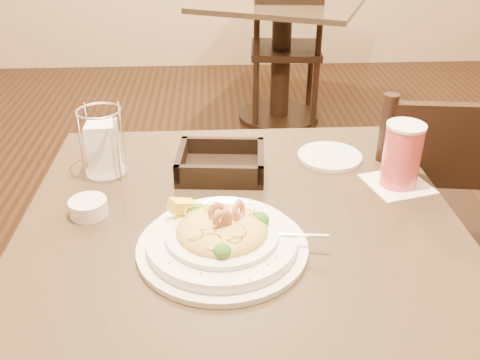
{
  "coord_description": "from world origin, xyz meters",
  "views": [
    {
      "loc": [
        -0.05,
        -0.92,
        1.37
      ],
      "look_at": [
        0.0,
        0.02,
        0.84
      ],
      "focal_mm": 40.0,
      "sensor_mm": 36.0,
      "label": 1
    }
  ],
  "objects_px": {
    "napkin_caddy": "(103,146)",
    "side_plate": "(330,156)",
    "background_table": "(282,39)",
    "pasta_bowl": "(222,237)",
    "butter_ramekin": "(88,207)",
    "dining_chair_near": "(426,221)",
    "drink_glass": "(402,156)",
    "main_table": "(240,306)",
    "bread_basket": "(221,165)",
    "dining_chair_far": "(286,45)"
  },
  "relations": [
    {
      "from": "main_table",
      "to": "background_table",
      "type": "distance_m",
      "value": 2.36
    },
    {
      "from": "dining_chair_far",
      "to": "pasta_bowl",
      "type": "bearing_deg",
      "value": 84.36
    },
    {
      "from": "dining_chair_near",
      "to": "side_plate",
      "type": "bearing_deg",
      "value": 23.02
    },
    {
      "from": "pasta_bowl",
      "to": "napkin_caddy",
      "type": "distance_m",
      "value": 0.42
    },
    {
      "from": "main_table",
      "to": "dining_chair_far",
      "type": "relative_size",
      "value": 0.97
    },
    {
      "from": "napkin_caddy",
      "to": "side_plate",
      "type": "xyz_separation_m",
      "value": [
        0.55,
        0.05,
        -0.06
      ]
    },
    {
      "from": "dining_chair_near",
      "to": "bread_basket",
      "type": "height_order",
      "value": "dining_chair_near"
    },
    {
      "from": "background_table",
      "to": "bread_basket",
      "type": "xyz_separation_m",
      "value": [
        -0.41,
        -2.13,
        0.26
      ]
    },
    {
      "from": "side_plate",
      "to": "drink_glass",
      "type": "bearing_deg",
      "value": -47.57
    },
    {
      "from": "pasta_bowl",
      "to": "bread_basket",
      "type": "height_order",
      "value": "pasta_bowl"
    },
    {
      "from": "drink_glass",
      "to": "side_plate",
      "type": "xyz_separation_m",
      "value": [
        -0.13,
        0.14,
        -0.07
      ]
    },
    {
      "from": "side_plate",
      "to": "dining_chair_far",
      "type": "bearing_deg",
      "value": 85.36
    },
    {
      "from": "dining_chair_far",
      "to": "napkin_caddy",
      "type": "xyz_separation_m",
      "value": [
        -0.71,
        -2.07,
        0.33
      ]
    },
    {
      "from": "napkin_caddy",
      "to": "drink_glass",
      "type": "bearing_deg",
      "value": -7.96
    },
    {
      "from": "drink_glass",
      "to": "side_plate",
      "type": "relative_size",
      "value": 1.01
    },
    {
      "from": "dining_chair_near",
      "to": "background_table",
      "type": "bearing_deg",
      "value": -77.2
    },
    {
      "from": "pasta_bowl",
      "to": "butter_ramekin",
      "type": "distance_m",
      "value": 0.31
    },
    {
      "from": "napkin_caddy",
      "to": "pasta_bowl",
      "type": "bearing_deg",
      "value": -50.02
    },
    {
      "from": "dining_chair_near",
      "to": "napkin_caddy",
      "type": "height_order",
      "value": "dining_chair_near"
    },
    {
      "from": "napkin_caddy",
      "to": "side_plate",
      "type": "bearing_deg",
      "value": 4.8
    },
    {
      "from": "background_table",
      "to": "main_table",
      "type": "bearing_deg",
      "value": -99.23
    },
    {
      "from": "bread_basket",
      "to": "butter_ramekin",
      "type": "height_order",
      "value": "bread_basket"
    },
    {
      "from": "napkin_caddy",
      "to": "butter_ramekin",
      "type": "bearing_deg",
      "value": -91.96
    },
    {
      "from": "napkin_caddy",
      "to": "side_plate",
      "type": "relative_size",
      "value": 1.02
    },
    {
      "from": "dining_chair_far",
      "to": "butter_ramekin",
      "type": "distance_m",
      "value": 2.38
    },
    {
      "from": "pasta_bowl",
      "to": "background_table",
      "type": "bearing_deg",
      "value": 80.24
    },
    {
      "from": "bread_basket",
      "to": "butter_ramekin",
      "type": "bearing_deg",
      "value": -148.83
    },
    {
      "from": "drink_glass",
      "to": "bread_basket",
      "type": "xyz_separation_m",
      "value": [
        -0.4,
        0.08,
        -0.05
      ]
    },
    {
      "from": "pasta_bowl",
      "to": "butter_ramekin",
      "type": "bearing_deg",
      "value": 153.48
    },
    {
      "from": "dining_chair_far",
      "to": "side_plate",
      "type": "xyz_separation_m",
      "value": [
        -0.16,
        -2.02,
        0.27
      ]
    },
    {
      "from": "dining_chair_near",
      "to": "side_plate",
      "type": "relative_size",
      "value": 5.81
    },
    {
      "from": "butter_ramekin",
      "to": "dining_chair_near",
      "type": "bearing_deg",
      "value": 20.0
    },
    {
      "from": "background_table",
      "to": "bread_basket",
      "type": "bearing_deg",
      "value": -101.01
    },
    {
      "from": "drink_glass",
      "to": "napkin_caddy",
      "type": "bearing_deg",
      "value": 172.04
    },
    {
      "from": "dining_chair_far",
      "to": "butter_ramekin",
      "type": "bearing_deg",
      "value": 77.19
    },
    {
      "from": "drink_glass",
      "to": "side_plate",
      "type": "distance_m",
      "value": 0.2
    },
    {
      "from": "background_table",
      "to": "bread_basket",
      "type": "height_order",
      "value": "bread_basket"
    },
    {
      "from": "bread_basket",
      "to": "side_plate",
      "type": "relative_size",
      "value": 1.35
    },
    {
      "from": "pasta_bowl",
      "to": "napkin_caddy",
      "type": "bearing_deg",
      "value": 129.98
    },
    {
      "from": "background_table",
      "to": "napkin_caddy",
      "type": "height_order",
      "value": "napkin_caddy"
    },
    {
      "from": "background_table",
      "to": "dining_chair_near",
      "type": "height_order",
      "value": "dining_chair_near"
    },
    {
      "from": "main_table",
      "to": "napkin_caddy",
      "type": "relative_size",
      "value": 5.54
    },
    {
      "from": "dining_chair_far",
      "to": "napkin_caddy",
      "type": "relative_size",
      "value": 5.73
    },
    {
      "from": "background_table",
      "to": "dining_chair_near",
      "type": "xyz_separation_m",
      "value": [
        0.19,
        -1.98,
        -0.02
      ]
    },
    {
      "from": "main_table",
      "to": "bread_basket",
      "type": "bearing_deg",
      "value": 100.06
    },
    {
      "from": "dining_chair_far",
      "to": "drink_glass",
      "type": "xyz_separation_m",
      "value": [
        -0.04,
        -2.16,
        0.34
      ]
    },
    {
      "from": "pasta_bowl",
      "to": "butter_ramekin",
      "type": "relative_size",
      "value": 4.56
    },
    {
      "from": "dining_chair_far",
      "to": "side_plate",
      "type": "height_order",
      "value": "dining_chair_far"
    },
    {
      "from": "background_table",
      "to": "side_plate",
      "type": "relative_size",
      "value": 7.36
    },
    {
      "from": "napkin_caddy",
      "to": "side_plate",
      "type": "distance_m",
      "value": 0.55
    }
  ]
}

